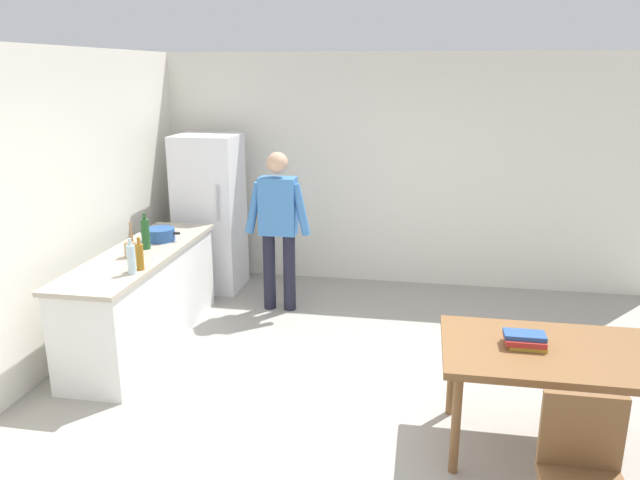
% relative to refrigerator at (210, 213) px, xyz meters
% --- Properties ---
extents(ground_plane, '(14.00, 14.00, 0.00)m').
position_rel_refrigerator_xyz_m(ground_plane, '(1.90, -2.40, -0.90)').
color(ground_plane, '#9E998E').
extents(wall_back, '(6.40, 0.12, 2.70)m').
position_rel_refrigerator_xyz_m(wall_back, '(1.90, 0.60, 0.45)').
color(wall_back, silver).
rests_on(wall_back, ground_plane).
extents(wall_left, '(0.12, 5.60, 2.70)m').
position_rel_refrigerator_xyz_m(wall_left, '(-0.70, -2.20, 0.45)').
color(wall_left, silver).
rests_on(wall_left, ground_plane).
extents(kitchen_counter, '(0.64, 2.20, 0.90)m').
position_rel_refrigerator_xyz_m(kitchen_counter, '(-0.10, -1.60, -0.45)').
color(kitchen_counter, white).
rests_on(kitchen_counter, ground_plane).
extents(refrigerator, '(0.70, 0.67, 1.80)m').
position_rel_refrigerator_xyz_m(refrigerator, '(0.00, 0.00, 0.00)').
color(refrigerator, white).
rests_on(refrigerator, ground_plane).
extents(person, '(0.70, 0.22, 1.70)m').
position_rel_refrigerator_xyz_m(person, '(0.95, -0.55, 0.08)').
color(person, '#1E1E2D').
rests_on(person, ground_plane).
extents(dining_table, '(1.40, 0.90, 0.75)m').
position_rel_refrigerator_xyz_m(dining_table, '(3.30, -2.70, -0.23)').
color(dining_table, brown).
rests_on(dining_table, ground_plane).
extents(chair, '(0.42, 0.42, 0.91)m').
position_rel_refrigerator_xyz_m(chair, '(3.30, -3.67, -0.37)').
color(chair, brown).
rests_on(chair, ground_plane).
extents(cooking_pot, '(0.40, 0.28, 0.12)m').
position_rel_refrigerator_xyz_m(cooking_pot, '(-0.07, -1.19, 0.06)').
color(cooking_pot, '#285193').
rests_on(cooking_pot, kitchen_counter).
extents(utensil_jar, '(0.11, 0.11, 0.32)m').
position_rel_refrigerator_xyz_m(utensil_jar, '(-0.11, -1.74, 0.08)').
color(utensil_jar, tan).
rests_on(utensil_jar, kitchen_counter).
extents(bottle_wine_green, '(0.08, 0.08, 0.34)m').
position_rel_refrigerator_xyz_m(bottle_wine_green, '(-0.08, -1.48, 0.15)').
color(bottle_wine_green, '#1E5123').
rests_on(bottle_wine_green, kitchen_counter).
extents(bottle_water_clear, '(0.07, 0.07, 0.30)m').
position_rel_refrigerator_xyz_m(bottle_water_clear, '(0.12, -2.17, 0.13)').
color(bottle_water_clear, silver).
rests_on(bottle_water_clear, kitchen_counter).
extents(bottle_oil_amber, '(0.06, 0.06, 0.28)m').
position_rel_refrigerator_xyz_m(bottle_oil_amber, '(0.14, -2.06, 0.12)').
color(bottle_oil_amber, '#996619').
rests_on(bottle_oil_amber, kitchen_counter).
extents(book_stack, '(0.27, 0.21, 0.09)m').
position_rel_refrigerator_xyz_m(book_stack, '(3.13, -2.68, -0.10)').
color(book_stack, gold).
rests_on(book_stack, dining_table).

